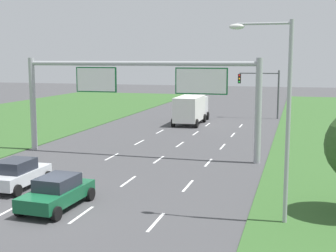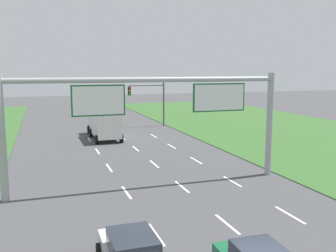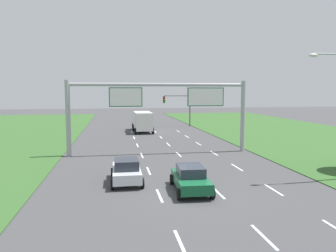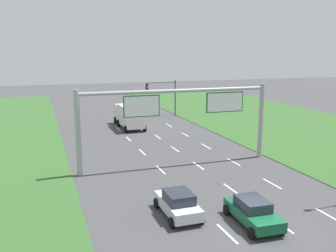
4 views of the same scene
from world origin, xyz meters
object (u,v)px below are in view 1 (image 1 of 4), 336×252
at_px(traffic_light_mast, 261,85).
at_px(sign_gantry, 141,88).
at_px(car_near_red, 17,174).
at_px(street_lamp, 279,104).
at_px(box_truck, 191,108).
at_px(car_lead_silver, 57,192).

bearing_deg(traffic_light_mast, sign_gantry, -104.99).
height_order(car_near_red, street_lamp, street_lamp).
bearing_deg(traffic_light_mast, street_lamp, -84.42).
bearing_deg(box_truck, traffic_light_mast, 42.42).
xyz_separation_m(sign_gantry, street_lamp, (9.93, -11.41, 0.18)).
bearing_deg(sign_gantry, box_truck, 91.30).
bearing_deg(traffic_light_mast, car_near_red, -106.84).
relative_size(box_truck, sign_gantry, 0.45).
xyz_separation_m(sign_gantry, traffic_light_mast, (6.46, 24.11, -1.03)).
xyz_separation_m(car_near_red, car_lead_silver, (3.73, -2.45, -0.03)).
relative_size(car_near_red, street_lamp, 0.48).
distance_m(car_lead_silver, traffic_light_mast, 36.94).
bearing_deg(box_truck, car_near_red, -97.66).
distance_m(box_truck, sign_gantry, 18.00).
height_order(car_near_red, box_truck, box_truck).
height_order(car_lead_silver, traffic_light_mast, traffic_light_mast).
height_order(car_near_red, traffic_light_mast, traffic_light_mast).
height_order(sign_gantry, traffic_light_mast, sign_gantry).
bearing_deg(car_near_red, box_truck, 82.84).
xyz_separation_m(car_near_red, box_truck, (3.37, 27.37, 0.84)).
bearing_deg(car_near_red, car_lead_silver, -33.46).
height_order(traffic_light_mast, street_lamp, street_lamp).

